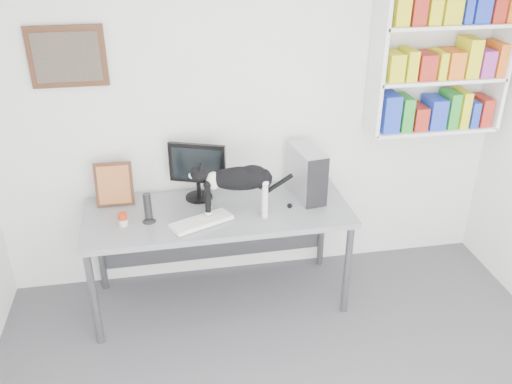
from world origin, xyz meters
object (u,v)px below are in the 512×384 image
Objects in this scene: leaning_print at (114,183)px; soup_can at (123,219)px; desk at (220,256)px; cat at (238,191)px; monitor at (198,171)px; bookshelf at (442,52)px; speaker at (148,208)px; keyboard at (201,221)px; pc_tower at (307,173)px.

soup_can is (0.06, -0.33, -0.13)m from leaning_print.
desk is 0.82m from soup_can.
monitor is at bearing 134.90° from cat.
bookshelf is 1.89× the size of cat.
leaning_print reaches higher than speaker.
cat is (0.28, 0.06, 0.19)m from keyboard.
bookshelf is 0.63× the size of desk.
bookshelf is 2.03m from monitor.
keyboard is 0.34m from cat.
leaning_print is at bearing 123.03° from keyboard.
speaker is (-0.50, -0.07, 0.52)m from desk.
soup_can is at bearing -171.47° from bookshelf.
bookshelf is 2.63m from leaning_print.
bookshelf is at bearing 8.53° from soup_can.
cat is at bearing -10.59° from keyboard.
desk is at bearing -41.02° from monitor.
keyboard reaches higher than desk.
leaning_print is 0.36m from soup_can.
pc_tower is 0.60m from cat.
keyboard is 0.39m from speaker.
speaker is 0.66× the size of leaning_print.
monitor is 0.63m from leaning_print.
soup_can is (-1.38, -0.20, -0.15)m from pc_tower.
keyboard is at bearing -7.75° from soup_can.
leaning_print is (-0.62, 0.02, -0.06)m from monitor.
bookshelf is 1.84m from cat.
soup_can is (-0.18, -0.02, -0.07)m from speaker.
keyboard is 0.67× the size of cat.
monitor is (-1.86, -0.05, -0.80)m from bookshelf.
bookshelf reaches higher than soup_can.
cat reaches higher than speaker.
keyboard is at bearing -32.63° from leaning_print.
bookshelf is at bearing -10.34° from keyboard.
cat is (0.89, -0.34, 0.03)m from leaning_print.
pc_tower reaches higher than leaning_print.
bookshelf reaches higher than cat.
leaning_print is 3.65× the size of soup_can.
bookshelf is at bearing 1.72° from leaning_print.
keyboard is 1.27× the size of leaning_print.
keyboard is at bearing -161.38° from cat.
pc_tower is 4.21× the size of soup_can.
pc_tower is 1.15× the size of leaning_print.
desk is at bearing 7.60° from soup_can.
monitor is at bearing 29.08° from soup_can.
pc_tower reaches higher than speaker.
speaker is (-2.25, -0.35, -0.92)m from bookshelf.
soup_can is at bearing 179.92° from pc_tower.
bookshelf reaches higher than pc_tower.
keyboard is 1.93× the size of speaker.
keyboard is (-0.14, -0.16, 0.42)m from desk.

